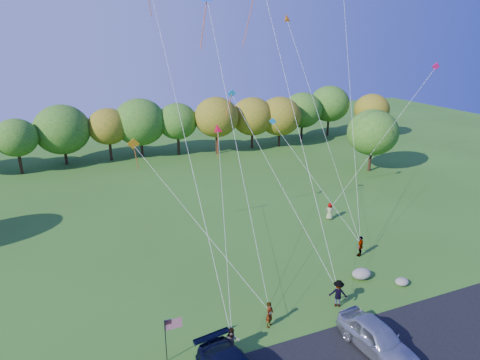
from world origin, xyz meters
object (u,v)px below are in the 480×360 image
(minivan_silver, at_px, (377,338))
(flyer_e, at_px, (330,211))
(flyer_c, at_px, (338,293))
(flyer_d, at_px, (360,246))
(flyer_b, at_px, (232,342))
(flyer_a, at_px, (270,314))

(minivan_silver, height_order, flyer_e, minivan_silver)
(flyer_c, height_order, flyer_d, flyer_c)
(flyer_b, relative_size, flyer_e, 1.05)
(flyer_b, height_order, flyer_c, flyer_c)
(flyer_e, bearing_deg, flyer_c, 97.88)
(flyer_a, relative_size, flyer_d, 0.98)
(flyer_a, relative_size, flyer_e, 1.01)
(minivan_silver, distance_m, flyer_c, 4.17)
(flyer_b, distance_m, flyer_e, 19.15)
(flyer_d, bearing_deg, flyer_c, 6.81)
(minivan_silver, xyz_separation_m, flyer_d, (5.69, 8.72, -0.06))
(flyer_a, distance_m, flyer_d, 10.99)
(flyer_b, distance_m, flyer_c, 7.69)
(flyer_b, height_order, flyer_d, flyer_b)
(minivan_silver, relative_size, flyer_b, 2.89)
(minivan_silver, bearing_deg, flyer_b, 154.91)
(flyer_c, relative_size, flyer_e, 1.12)
(minivan_silver, bearing_deg, flyer_e, 59.76)
(flyer_b, relative_size, flyer_d, 1.02)
(flyer_b, xyz_separation_m, flyer_c, (7.55, 1.47, 0.05))
(flyer_b, height_order, flyer_e, flyer_b)
(flyer_a, height_order, flyer_b, flyer_b)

